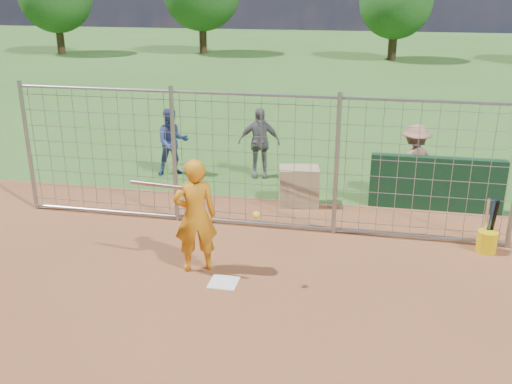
% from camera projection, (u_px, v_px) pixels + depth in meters
% --- Properties ---
extents(ground, '(100.00, 100.00, 0.00)m').
position_uv_depth(ground, '(227.00, 277.00, 8.91)').
color(ground, '#2D591E').
rests_on(ground, ground).
extents(home_plate, '(0.43, 0.43, 0.02)m').
position_uv_depth(home_plate, '(224.00, 282.00, 8.72)').
color(home_plate, silver).
rests_on(home_plate, ground).
extents(dugout_wall, '(2.60, 0.20, 1.10)m').
position_uv_depth(dugout_wall, '(436.00, 184.00, 11.39)').
color(dugout_wall, '#11381E').
rests_on(dugout_wall, ground).
extents(batter, '(0.80, 0.68, 1.85)m').
position_uv_depth(batter, '(195.00, 216.00, 8.83)').
color(batter, orange).
rests_on(batter, ground).
extents(bystander_a, '(0.97, 0.90, 1.60)m').
position_uv_depth(bystander_a, '(173.00, 142.00, 13.42)').
color(bystander_a, navy).
rests_on(bystander_a, ground).
extents(bystander_b, '(1.02, 0.56, 1.65)m').
position_uv_depth(bystander_b, '(259.00, 143.00, 13.27)').
color(bystander_b, slate).
rests_on(bystander_b, ground).
extents(bystander_c, '(1.21, 1.09, 1.63)m').
position_uv_depth(bystander_c, '(414.00, 163.00, 11.79)').
color(bystander_c, '#996653').
rests_on(bystander_c, ground).
extents(equipment_bin, '(0.89, 0.69, 0.80)m').
position_uv_depth(equipment_bin, '(299.00, 186.00, 11.69)').
color(equipment_bin, tan).
rests_on(equipment_bin, ground).
extents(equipment_in_play, '(2.02, 0.23, 0.40)m').
position_uv_depth(equipment_in_play, '(180.00, 192.00, 8.45)').
color(equipment_in_play, silver).
rests_on(equipment_in_play, ground).
extents(bucket_with_bats, '(0.34, 0.37, 0.97)m').
position_uv_depth(bucket_with_bats, '(487.00, 239.00, 9.66)').
color(bucket_with_bats, '#E5BB0C').
rests_on(bucket_with_bats, ground).
extents(backstop_fence, '(9.08, 0.08, 2.60)m').
position_uv_depth(backstop_fence, '(253.00, 163.00, 10.31)').
color(backstop_fence, gray).
rests_on(backstop_fence, ground).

